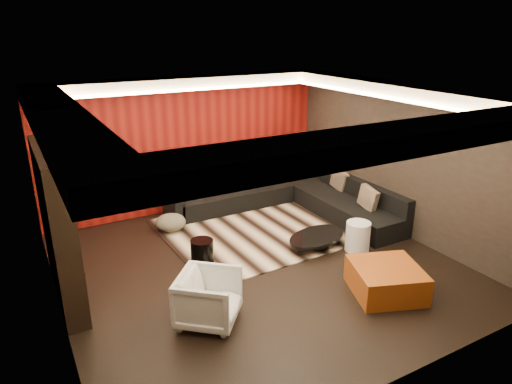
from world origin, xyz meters
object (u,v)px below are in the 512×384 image
white_side_table (358,236)px  coffee_table (317,240)px  armchair (209,298)px  sectional_sofa (286,198)px  drum_stool (202,252)px  orange_ottoman (386,280)px

white_side_table → coffee_table: bearing=139.9°
coffee_table → white_side_table: bearing=-40.1°
coffee_table → armchair: 2.79m
coffee_table → white_side_table: (0.54, -0.46, 0.14)m
armchair → sectional_sofa: 4.17m
drum_stool → armchair: 1.54m
white_side_table → orange_ottoman: white_side_table is taller
armchair → coffee_table: bearing=-26.5°
orange_ottoman → coffee_table: bearing=89.8°
coffee_table → sectional_sofa: size_ratio=0.33×
white_side_table → sectional_sofa: sectional_sofa is taller
white_side_table → sectional_sofa: (-0.06, 2.23, -0.00)m
armchair → orange_ottoman: bearing=-63.1°
coffee_table → white_side_table: size_ratio=2.27×
drum_stool → armchair: (-0.51, -1.44, 0.11)m
drum_stool → orange_ottoman: bearing=-45.4°
drum_stool → white_side_table: (2.58, -0.82, 0.03)m
drum_stool → armchair: armchair is taller
drum_stool → white_side_table: white_side_table is taller
orange_ottoman → armchair: armchair is taller
armchair → white_side_table: bearing=-38.0°
coffee_table → orange_ottoman: bearing=-90.2°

